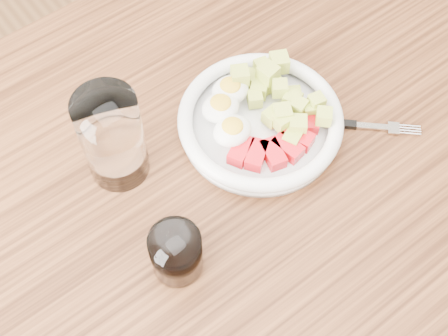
{
  "coord_description": "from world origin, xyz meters",
  "views": [
    {
      "loc": [
        -0.28,
        -0.34,
        1.56
      ],
      "look_at": [
        -0.01,
        0.01,
        0.8
      ],
      "focal_mm": 50.0,
      "sensor_mm": 36.0,
      "label": 1
    }
  ],
  "objects": [
    {
      "name": "bowl",
      "position": [
        0.09,
        0.05,
        0.79
      ],
      "size": [
        0.25,
        0.25,
        0.06
      ],
      "color": "white",
      "rests_on": "dining_table"
    },
    {
      "name": "ground",
      "position": [
        0.0,
        0.0,
        0.0
      ],
      "size": [
        4.0,
        4.0,
        0.0
      ],
      "primitive_type": "plane",
      "color": "brown",
      "rests_on": "ground"
    },
    {
      "name": "fork",
      "position": [
        0.19,
        -0.03,
        0.77
      ],
      "size": [
        0.15,
        0.14,
        0.01
      ],
      "color": "black",
      "rests_on": "dining_table"
    },
    {
      "name": "water_glass",
      "position": [
        -0.12,
        0.12,
        0.85
      ],
      "size": [
        0.09,
        0.09,
        0.16
      ],
      "primitive_type": "cylinder",
      "color": "white",
      "rests_on": "dining_table"
    },
    {
      "name": "dining_table",
      "position": [
        0.0,
        0.0,
        0.67
      ],
      "size": [
        1.5,
        0.9,
        0.77
      ],
      "color": "brown",
      "rests_on": "ground"
    },
    {
      "name": "coffee_glass",
      "position": [
        -0.14,
        -0.06,
        0.81
      ],
      "size": [
        0.07,
        0.07,
        0.08
      ],
      "color": "white",
      "rests_on": "dining_table"
    }
  ]
}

